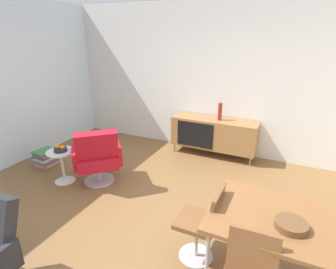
{
  "coord_description": "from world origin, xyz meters",
  "views": [
    {
      "loc": [
        1.27,
        -2.45,
        2.23
      ],
      "look_at": [
        -0.15,
        0.53,
        1.0
      ],
      "focal_mm": 29.08,
      "sensor_mm": 36.0,
      "label": 1
    }
  ],
  "objects_px": {
    "vase_cobalt": "(220,112)",
    "fruit_bowl": "(60,149)",
    "lounge_chair_red": "(97,156)",
    "magazine_stack": "(47,158)",
    "dining_chair_near_window": "(203,221)",
    "side_table_round": "(62,163)",
    "sideboard": "(214,133)",
    "dining_table": "(305,228)",
    "wooden_bowl_on_table": "(291,225)"
  },
  "relations": [
    {
      "from": "lounge_chair_red",
      "to": "vase_cobalt",
      "type": "bearing_deg",
      "value": 52.24
    },
    {
      "from": "lounge_chair_red",
      "to": "side_table_round",
      "type": "relative_size",
      "value": 1.82
    },
    {
      "from": "wooden_bowl_on_table",
      "to": "side_table_round",
      "type": "distance_m",
      "value": 3.38
    },
    {
      "from": "dining_table",
      "to": "magazine_stack",
      "type": "distance_m",
      "value": 4.21
    },
    {
      "from": "side_table_round",
      "to": "fruit_bowl",
      "type": "relative_size",
      "value": 2.6
    },
    {
      "from": "vase_cobalt",
      "to": "side_table_round",
      "type": "xyz_separation_m",
      "value": [
        -1.94,
        -2.0,
        -0.56
      ]
    },
    {
      "from": "dining_table",
      "to": "side_table_round",
      "type": "height_order",
      "value": "dining_table"
    },
    {
      "from": "dining_chair_near_window",
      "to": "side_table_round",
      "type": "relative_size",
      "value": 1.65
    },
    {
      "from": "vase_cobalt",
      "to": "dining_table",
      "type": "relative_size",
      "value": 0.2
    },
    {
      "from": "sideboard",
      "to": "magazine_stack",
      "type": "bearing_deg",
      "value": -146.0
    },
    {
      "from": "dining_chair_near_window",
      "to": "wooden_bowl_on_table",
      "type": "bearing_deg",
      "value": -7.95
    },
    {
      "from": "lounge_chair_red",
      "to": "magazine_stack",
      "type": "height_order",
      "value": "lounge_chair_red"
    },
    {
      "from": "sideboard",
      "to": "wooden_bowl_on_table",
      "type": "distance_m",
      "value": 3.06
    },
    {
      "from": "magazine_stack",
      "to": "vase_cobalt",
      "type": "bearing_deg",
      "value": 33.1
    },
    {
      "from": "sideboard",
      "to": "fruit_bowl",
      "type": "height_order",
      "value": "sideboard"
    },
    {
      "from": "sideboard",
      "to": "vase_cobalt",
      "type": "height_order",
      "value": "vase_cobalt"
    },
    {
      "from": "dining_table",
      "to": "magazine_stack",
      "type": "xyz_separation_m",
      "value": [
        -4.08,
        0.86,
        -0.55
      ]
    },
    {
      "from": "vase_cobalt",
      "to": "fruit_bowl",
      "type": "distance_m",
      "value": 2.8
    },
    {
      "from": "side_table_round",
      "to": "dining_table",
      "type": "bearing_deg",
      "value": -9.73
    },
    {
      "from": "sideboard",
      "to": "fruit_bowl",
      "type": "xyz_separation_m",
      "value": [
        -1.85,
        -1.99,
        0.12
      ]
    },
    {
      "from": "vase_cobalt",
      "to": "wooden_bowl_on_table",
      "type": "relative_size",
      "value": 1.25
    },
    {
      "from": "dining_table",
      "to": "lounge_chair_red",
      "type": "distance_m",
      "value": 2.96
    },
    {
      "from": "dining_chair_near_window",
      "to": "lounge_chair_red",
      "type": "height_order",
      "value": "lounge_chair_red"
    },
    {
      "from": "dining_chair_near_window",
      "to": "lounge_chair_red",
      "type": "relative_size",
      "value": 0.9
    },
    {
      "from": "side_table_round",
      "to": "sideboard",
      "type": "bearing_deg",
      "value": 47.14
    },
    {
      "from": "dining_chair_near_window",
      "to": "fruit_bowl",
      "type": "bearing_deg",
      "value": 166.93
    },
    {
      "from": "sideboard",
      "to": "side_table_round",
      "type": "bearing_deg",
      "value": -132.86
    },
    {
      "from": "magazine_stack",
      "to": "dining_chair_near_window",
      "type": "bearing_deg",
      "value": -15.08
    },
    {
      "from": "lounge_chair_red",
      "to": "side_table_round",
      "type": "bearing_deg",
      "value": -160.56
    },
    {
      "from": "fruit_bowl",
      "to": "magazine_stack",
      "type": "distance_m",
      "value": 0.85
    },
    {
      "from": "dining_table",
      "to": "vase_cobalt",
      "type": "bearing_deg",
      "value": 119.37
    },
    {
      "from": "dining_table",
      "to": "fruit_bowl",
      "type": "distance_m",
      "value": 3.44
    },
    {
      "from": "dining_table",
      "to": "magazine_stack",
      "type": "bearing_deg",
      "value": 168.1
    },
    {
      "from": "fruit_bowl",
      "to": "dining_chair_near_window",
      "type": "bearing_deg",
      "value": -13.07
    },
    {
      "from": "vase_cobalt",
      "to": "dining_chair_near_window",
      "type": "height_order",
      "value": "vase_cobalt"
    },
    {
      "from": "dining_table",
      "to": "dining_chair_near_window",
      "type": "xyz_separation_m",
      "value": [
        -0.89,
        -0.0,
        -0.23
      ]
    },
    {
      "from": "dining_table",
      "to": "lounge_chair_red",
      "type": "bearing_deg",
      "value": 164.79
    },
    {
      "from": "lounge_chair_red",
      "to": "side_table_round",
      "type": "distance_m",
      "value": 0.6
    },
    {
      "from": "dining_table",
      "to": "wooden_bowl_on_table",
      "type": "relative_size",
      "value": 6.15
    },
    {
      "from": "dining_chair_near_window",
      "to": "vase_cobalt",
      "type": "bearing_deg",
      "value": 102.29
    },
    {
      "from": "side_table_round",
      "to": "magazine_stack",
      "type": "height_order",
      "value": "side_table_round"
    },
    {
      "from": "vase_cobalt",
      "to": "lounge_chair_red",
      "type": "xyz_separation_m",
      "value": [
        -1.4,
        -1.8,
        -0.41
      ]
    },
    {
      "from": "sideboard",
      "to": "side_table_round",
      "type": "height_order",
      "value": "sideboard"
    },
    {
      "from": "dining_chair_near_window",
      "to": "magazine_stack",
      "type": "relative_size",
      "value": 2.11
    },
    {
      "from": "sideboard",
      "to": "wooden_bowl_on_table",
      "type": "height_order",
      "value": "wooden_bowl_on_table"
    },
    {
      "from": "lounge_chair_red",
      "to": "fruit_bowl",
      "type": "xyz_separation_m",
      "value": [
        -0.54,
        -0.19,
        0.09
      ]
    },
    {
      "from": "magazine_stack",
      "to": "side_table_round",
      "type": "bearing_deg",
      "value": -21.94
    },
    {
      "from": "sideboard",
      "to": "dining_chair_near_window",
      "type": "bearing_deg",
      "value": -75.77
    },
    {
      "from": "dining_table",
      "to": "fruit_bowl",
      "type": "relative_size",
      "value": 8.0
    },
    {
      "from": "sideboard",
      "to": "lounge_chair_red",
      "type": "distance_m",
      "value": 2.22
    }
  ]
}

